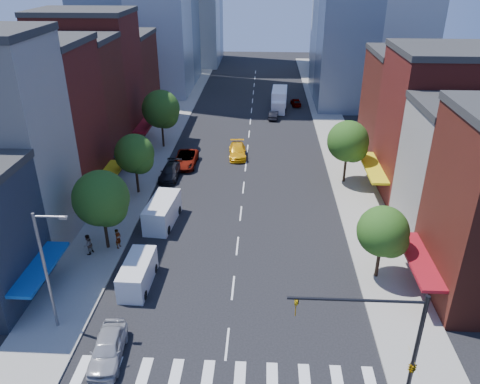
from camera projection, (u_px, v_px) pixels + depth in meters
The scene contains 30 objects.
ground at pixel (227, 344), 31.41m from camera, with size 220.00×220.00×0.00m, color black.
sidewalk_left at pixel (162, 137), 67.68m from camera, with size 5.00×120.00×0.15m, color gray.
sidewalk_right at pixel (336, 140), 66.51m from camera, with size 5.00×120.00×0.15m, color gray.
crosswalk at pixel (223, 380), 28.73m from camera, with size 19.00×3.00×0.01m, color silver.
bldg_left_2 at pixel (34, 127), 47.12m from camera, with size 12.00×9.00×16.00m, color maroon.
bldg_left_3 at pixel (67, 108), 54.93m from camera, with size 12.00×8.00×15.00m, color #581F16.
bldg_left_4 at pixel (91, 82), 62.08m from camera, with size 12.00×9.00×17.00m, color maroon.
bldg_left_5 at pixel (113, 80), 71.45m from camera, with size 12.00×10.00×13.00m, color #581F16.
bldg_right_1 at pixel (477, 177), 41.14m from camera, with size 12.00×8.00×12.00m, color beige.
bldg_right_2 at pixel (446, 127), 48.50m from camera, with size 12.00×10.00×15.00m, color maroon.
bldg_right_3 at pixel (416, 109), 57.88m from camera, with size 12.00×10.00×13.00m, color #581F16.
traffic_signal at pixel (404, 355), 25.07m from camera, with size 7.24×2.24×8.00m.
streetlight at pixel (47, 265), 30.50m from camera, with size 2.25×0.25×9.00m.
tree_left_near at pixel (103, 201), 39.52m from camera, with size 4.80×4.80×7.30m.
tree_left_mid at pixel (136, 155), 49.49m from camera, with size 4.20×4.20×6.65m.
tree_left_far at pixel (162, 111), 61.69m from camera, with size 5.00×5.00×7.75m.
tree_right_near at pixel (385, 234), 36.07m from camera, with size 4.00×4.00×6.20m.
tree_right_far at pixel (349, 143), 51.84m from camera, with size 4.60×4.60×7.20m.
parked_car_front at pixel (108, 348), 29.98m from camera, with size 1.94×4.81×1.64m, color #A1A1A6.
parked_car_second at pixel (163, 216), 45.50m from camera, with size 1.57×4.49×1.48m, color black.
parked_car_third at pixel (186, 159), 58.15m from camera, with size 2.69×5.83×1.62m, color #999999.
parked_car_rear at pixel (171, 172), 54.93m from camera, with size 2.09×5.15×1.50m, color black.
cargo_van_near at pixel (137, 275), 36.55m from camera, with size 2.14×5.06×2.14m.
cargo_van_far at pixel (162, 213), 45.16m from camera, with size 2.82×5.93×2.45m.
taxi at pixel (237, 151), 60.75m from camera, with size 2.16×5.31×1.54m, color #FFB80D.
traffic_car_oncoming at pixel (274, 115), 75.25m from camera, with size 1.37×3.94×1.30m, color black.
traffic_car_far at pixel (296, 102), 81.92m from camera, with size 1.54×3.82×1.30m, color #999999.
box_truck at pixel (279, 100), 79.78m from camera, with size 2.91×8.29×3.29m.
pedestrian_near at pixel (118, 238), 41.24m from camera, with size 0.68×0.44×1.85m, color #999999.
pedestrian_far at pixel (88, 245), 40.33m from camera, with size 0.91×0.71×1.88m, color #999999.
Camera 1 is at (2.09, -23.43, 23.21)m, focal length 35.00 mm.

